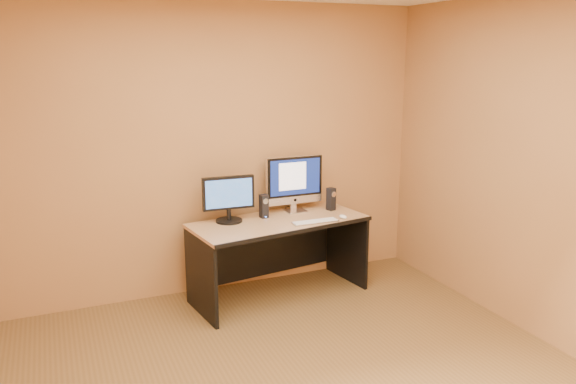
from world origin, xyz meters
name	(u,v)px	position (x,y,z in m)	size (l,w,h in m)	color
walls	(310,203)	(0.00, 0.00, 1.30)	(4.00, 4.00, 2.60)	#9A6C3E
desk	(279,258)	(0.46, 1.58, 0.36)	(1.54, 0.67, 0.71)	tan
imac	(296,184)	(0.71, 1.79, 0.98)	(0.55, 0.20, 0.53)	silver
second_monitor	(229,199)	(0.04, 1.71, 0.92)	(0.46, 0.23, 0.40)	black
speaker_left	(264,206)	(0.36, 1.71, 0.82)	(0.07, 0.07, 0.21)	black
speaker_right	(331,199)	(1.03, 1.70, 0.82)	(0.07, 0.07, 0.21)	black
keyboard	(315,222)	(0.72, 1.39, 0.72)	(0.41, 0.11, 0.02)	#BABABE
mouse	(343,217)	(1.00, 1.41, 0.73)	(0.06, 0.10, 0.03)	white
cable_a	(296,208)	(0.75, 1.87, 0.72)	(0.01, 0.01, 0.21)	black
cable_b	(286,209)	(0.65, 1.88, 0.72)	(0.01, 0.01, 0.17)	black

